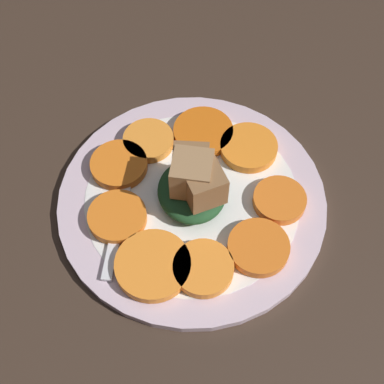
% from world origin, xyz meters
% --- Properties ---
extents(table_slab, '(1.20, 1.20, 0.02)m').
position_xyz_m(table_slab, '(0.00, 0.00, 0.01)').
color(table_slab, '#38281E').
rests_on(table_slab, ground).
extents(plate, '(0.29, 0.29, 0.01)m').
position_xyz_m(plate, '(0.00, 0.00, 0.03)').
color(plate, silver).
rests_on(plate, table_slab).
extents(carrot_slice_0, '(0.06, 0.06, 0.01)m').
position_xyz_m(carrot_slice_0, '(0.02, 0.09, 0.04)').
color(carrot_slice_0, orange).
rests_on(carrot_slice_0, plate).
extents(carrot_slice_1, '(0.07, 0.07, 0.01)m').
position_xyz_m(carrot_slice_1, '(-0.05, 0.07, 0.04)').
color(carrot_slice_1, orange).
rests_on(carrot_slice_1, plate).
extents(carrot_slice_2, '(0.07, 0.07, 0.01)m').
position_xyz_m(carrot_slice_2, '(-0.08, 0.02, 0.04)').
color(carrot_slice_2, '#D55F13').
rests_on(carrot_slice_2, plate).
extents(carrot_slice_3, '(0.06, 0.06, 0.01)m').
position_xyz_m(carrot_slice_3, '(-0.08, -0.04, 0.04)').
color(carrot_slice_3, orange).
rests_on(carrot_slice_3, plate).
extents(carrot_slice_4, '(0.06, 0.06, 0.01)m').
position_xyz_m(carrot_slice_4, '(-0.05, -0.08, 0.04)').
color(carrot_slice_4, orange).
rests_on(carrot_slice_4, plate).
extents(carrot_slice_5, '(0.06, 0.06, 0.01)m').
position_xyz_m(carrot_slice_5, '(0.02, -0.08, 0.04)').
color(carrot_slice_5, orange).
rests_on(carrot_slice_5, plate).
extents(carrot_slice_6, '(0.08, 0.08, 0.01)m').
position_xyz_m(carrot_slice_6, '(0.08, -0.05, 0.04)').
color(carrot_slice_6, orange).
rests_on(carrot_slice_6, plate).
extents(carrot_slice_7, '(0.06, 0.06, 0.01)m').
position_xyz_m(carrot_slice_7, '(0.09, -0.00, 0.04)').
color(carrot_slice_7, orange).
rests_on(carrot_slice_7, plate).
extents(carrot_slice_8, '(0.06, 0.06, 0.01)m').
position_xyz_m(carrot_slice_8, '(0.07, 0.06, 0.04)').
color(carrot_slice_8, orange).
rests_on(carrot_slice_8, plate).
extents(center_pile, '(0.08, 0.07, 0.06)m').
position_xyz_m(center_pile, '(0.00, 0.00, 0.06)').
color(center_pile, '#1E4723').
rests_on(center_pile, plate).
extents(fork, '(0.18, 0.06, 0.00)m').
position_xyz_m(fork, '(-0.01, -0.07, 0.03)').
color(fork, silver).
rests_on(fork, plate).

